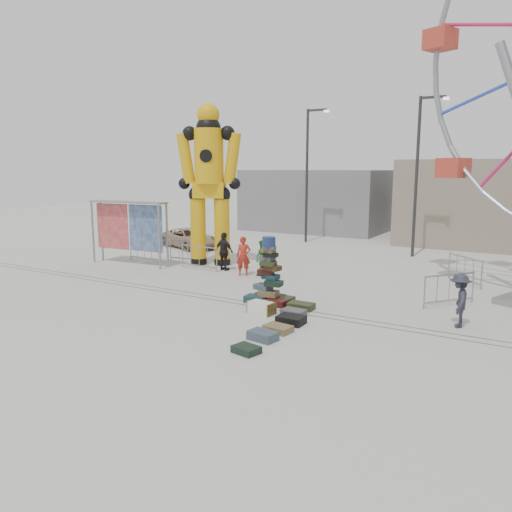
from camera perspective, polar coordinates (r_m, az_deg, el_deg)
The scene contains 26 objects.
ground at distance 16.43m, azimuth -3.93°, elevation -5.84°, with size 90.00×90.00×0.00m, color #9E9E99.
track_line_near at distance 16.91m, azimuth -2.77°, elevation -5.36°, with size 40.00×0.04×0.01m, color #47443F.
track_line_far at distance 17.23m, azimuth -2.03°, elevation -5.07°, with size 40.00×0.04×0.01m, color #47443F.
building_left at distance 38.15m, azimuth 7.50°, elevation 6.40°, with size 10.00×8.00×4.40m, color gray.
lamp_post_right at distance 26.67m, azimuth 18.11°, elevation 9.47°, with size 1.41×0.25×8.00m.
lamp_post_left at distance 30.84m, azimuth 6.00°, elevation 9.88°, with size 1.41×0.25×8.00m.
suitcase_tower at distance 16.76m, azimuth 1.50°, elevation -3.29°, with size 1.58×1.41×2.25m.
crash_test_dummy at distance 23.31m, azimuth -5.37°, elevation 8.79°, with size 2.95×1.74×7.64m.
banner_scaffold at distance 24.11m, azimuth -14.38°, elevation 4.32°, with size 4.17×1.02×2.99m.
steamer_trunk at distance 15.60m, azimuth 0.63°, elevation -5.95°, with size 0.81×0.47×0.38m, color silver.
row_case_0 at distance 16.20m, azimuth 5.17°, elevation -5.71°, with size 0.82×0.51×0.21m, color #2F351A.
row_case_1 at distance 15.56m, azimuth 4.31°, elevation -6.42°, with size 0.72×0.49×0.17m, color #4E5055.
row_case_2 at distance 14.66m, azimuth 4.03°, elevation -7.29°, with size 0.77×0.60×0.25m, color black.
row_case_3 at distance 13.96m, azimuth 2.53°, elevation -8.30°, with size 0.75×0.52×0.19m, color olive.
row_case_4 at distance 13.30m, azimuth 0.77°, elevation -9.08°, with size 0.76×0.49×0.24m, color #3E4E59.
row_case_5 at distance 12.43m, azimuth -1.12°, elevation -10.63°, with size 0.64×0.49×0.18m, color black.
barricade_dummy_a at distance 24.87m, azimuth -12.64°, elevation 0.62°, with size 2.00×0.10×1.10m, color gray, non-canonical shape.
barricade_dummy_b at distance 24.28m, azimuth -7.81°, elevation 0.54°, with size 2.00×0.10×1.10m, color gray, non-canonical shape.
barricade_dummy_c at distance 22.51m, azimuth -6.51°, elevation -0.16°, with size 2.00×0.10×1.10m, color gray, non-canonical shape.
barricade_wheel_front at distance 17.59m, azimuth 21.21°, elevation -3.60°, with size 2.00×0.10×1.10m, color gray, non-canonical shape.
barricade_wheel_back at distance 21.23m, azimuth 22.74°, elevation -1.48°, with size 2.00×0.10×1.10m, color gray, non-canonical shape.
pedestrian_red at distance 21.04m, azimuth -1.44°, elevation -0.01°, with size 0.61×0.40×1.67m, color #A82518.
pedestrian_green at distance 20.69m, azimuth 0.83°, elevation -0.34°, with size 0.76×0.59×1.55m, color #186228.
pedestrian_black at distance 22.16m, azimuth -3.66°, elevation 0.52°, with size 1.00×0.42×1.71m, color black.
pedestrian_grey at distance 15.35m, azimuth 22.22°, elevation -4.71°, with size 1.00×0.57×1.55m, color #252632.
parked_suv at distance 28.91m, azimuth -7.63°, elevation 2.04°, with size 1.83×3.98×1.10m, color tan.
Camera 1 is at (9.02, -13.00, 4.44)m, focal length 35.00 mm.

